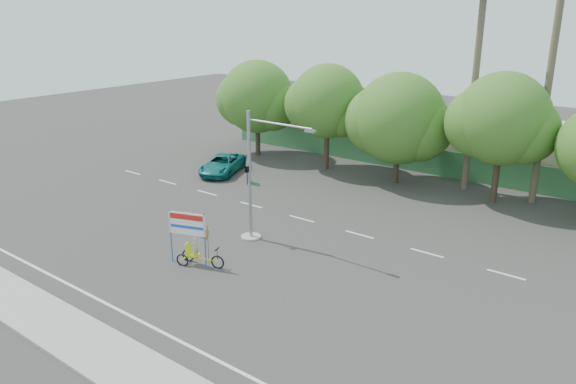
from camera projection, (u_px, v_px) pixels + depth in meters
The scene contains 14 objects.
ground at pixel (235, 277), 26.27m from camera, with size 120.00×120.00×0.00m, color #33302D.
sidewalk_near at pixel (95, 349), 20.62m from camera, with size 50.00×2.40×0.12m, color gray.
fence at pixel (430, 161), 42.09m from camera, with size 38.00×0.08×2.00m, color #336B3D.
building_left at pixel (348, 123), 50.97m from camera, with size 12.00×8.00×4.00m, color #C0B398.
building_right at pixel (560, 155), 40.57m from camera, with size 14.00×8.00×3.60m, color #C0B398.
tree_far_left at pixel (257, 99), 46.45m from camera, with size 7.14×6.00×7.96m.
tree_left at pixel (327, 104), 42.29m from camera, with size 6.66×5.60×8.07m.
tree_center at pixel (398, 121), 38.99m from camera, with size 7.62×6.40×7.85m.
tree_right at pixel (502, 122), 34.68m from camera, with size 6.90×5.80×8.36m.
palm_tall at pixel (556, 35), 32.97m from camera, with size 3.73×3.79×17.45m.
palm_short at pixel (477, 58), 36.09m from camera, with size 3.73×3.79×14.45m.
traffic_signal at pixel (254, 188), 29.62m from camera, with size 4.72×1.10×7.00m.
trike_billboard at pixel (193, 243), 27.17m from camera, with size 2.72×1.22×2.81m.
pickup_truck at pixel (222, 164), 42.39m from camera, with size 2.31×5.01×1.39m, color #0E6865.
Camera 1 is at (16.48, -17.20, 12.02)m, focal length 35.00 mm.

